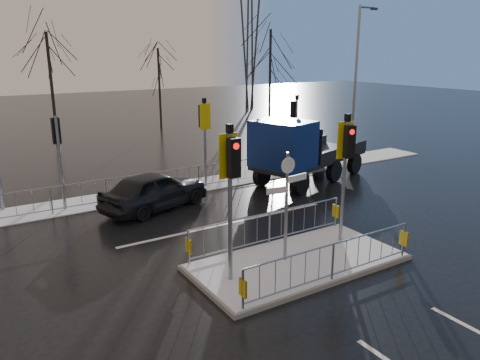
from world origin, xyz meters
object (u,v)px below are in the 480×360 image
car_far_lane (155,190)px  traffic_island (297,251)px  flatbed_truck (295,150)px  street_lamp_right (356,79)px

car_far_lane → traffic_island: bearing=176.0°
car_far_lane → flatbed_truck: size_ratio=0.63×
flatbed_truck → street_lamp_right: size_ratio=0.85×
flatbed_truck → street_lamp_right: (5.66, 2.13, 2.80)m
flatbed_truck → traffic_island: bearing=-127.8°
traffic_island → flatbed_truck: size_ratio=0.88×
traffic_island → flatbed_truck: (4.93, 6.36, 1.20)m
car_far_lane → street_lamp_right: 12.80m
street_lamp_right → traffic_island: bearing=-141.3°
car_far_lane → street_lamp_right: (12.12, 1.87, 3.66)m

